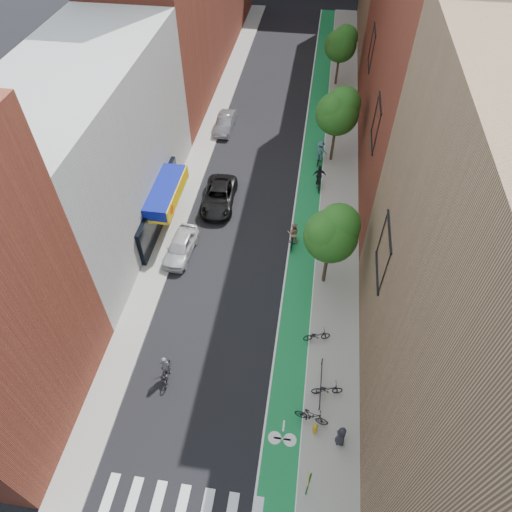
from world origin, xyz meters
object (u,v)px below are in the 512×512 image
at_px(parked_car_silver, 225,123).
at_px(cyclist_lane_near, 293,236).
at_px(cyclist_lane_mid, 319,180).
at_px(cyclist_lane_far, 320,153).
at_px(pedestrian, 341,436).
at_px(cyclist_lead, 166,371).
at_px(parked_car_white, 180,246).
at_px(parked_car_black, 219,197).
at_px(fire_hydrant, 315,429).

xyz_separation_m(parked_car_silver, cyclist_lane_near, (7.80, -14.49, 0.21)).
relative_size(cyclist_lane_mid, cyclist_lane_far, 1.00).
bearing_deg(cyclist_lane_mid, pedestrian, 89.36).
xyz_separation_m(cyclist_lead, pedestrian, (9.85, -2.32, 0.26)).
distance_m(cyclist_lane_mid, cyclist_lane_far, 3.50).
bearing_deg(cyclist_lane_near, parked_car_white, 16.40).
bearing_deg(parked_car_black, cyclist_lane_far, 38.77).
height_order(parked_car_white, cyclist_lane_far, cyclist_lane_far).
relative_size(parked_car_white, parked_car_black, 0.80).
bearing_deg(fire_hydrant, parked_car_silver, 110.03).
bearing_deg(parked_car_black, cyclist_lane_near, -33.54).
xyz_separation_m(parked_car_silver, cyclist_lane_far, (9.20, -4.11, 0.32)).
xyz_separation_m(parked_car_black, cyclist_lane_far, (7.60, 6.64, 0.27)).
height_order(cyclist_lane_near, cyclist_lane_far, cyclist_lane_far).
relative_size(parked_car_silver, cyclist_lane_mid, 1.93).
height_order(parked_car_silver, cyclist_lane_near, cyclist_lane_near).
xyz_separation_m(cyclist_lane_far, pedestrian, (2.34, -24.27, -0.09)).
xyz_separation_m(cyclist_lead, fire_hydrant, (8.54, -2.00, -0.09)).
xyz_separation_m(parked_car_black, fire_hydrant, (8.63, -17.31, -0.17)).
bearing_deg(parked_car_silver, cyclist_lane_far, -23.83).
height_order(parked_car_black, cyclist_lane_near, cyclist_lane_near).
relative_size(parked_car_white, cyclist_lane_near, 1.99).
bearing_deg(cyclist_lane_near, cyclist_lead, 64.24).
bearing_deg(cyclist_lane_near, fire_hydrant, 102.27).
relative_size(parked_car_white, cyclist_lane_far, 1.95).
bearing_deg(fire_hydrant, parked_car_black, 116.49).
distance_m(cyclist_lead, fire_hydrant, 8.77).
bearing_deg(pedestrian, parked_car_silver, -168.09).
height_order(cyclist_lane_near, cyclist_lane_mid, cyclist_lane_mid).
xyz_separation_m(parked_car_white, cyclist_lane_far, (9.20, 12.37, 0.28)).
bearing_deg(cyclist_lane_near, parked_car_silver, -59.60).
bearing_deg(cyclist_lead, cyclist_lane_near, -126.63).
height_order(parked_car_white, cyclist_lane_mid, cyclist_lane_mid).
distance_m(parked_car_silver, cyclist_lane_near, 16.46).
bearing_deg(parked_car_silver, cyclist_lane_mid, -39.02).
distance_m(parked_car_white, pedestrian, 16.57).
height_order(parked_car_silver, fire_hydrant, parked_car_silver).
bearing_deg(cyclist_lead, parked_car_black, -98.43).
xyz_separation_m(pedestrian, fire_hydrant, (-1.30, 0.32, -0.36)).
distance_m(parked_car_white, cyclist_lane_near, 8.05).
bearing_deg(parked_car_white, cyclist_lane_near, 18.22).
height_order(parked_car_silver, cyclist_lead, cyclist_lead).
bearing_deg(fire_hydrant, cyclist_lane_mid, 92.60).
relative_size(parked_car_silver, fire_hydrant, 5.46).
distance_m(parked_car_silver, pedestrian, 30.63).
height_order(parked_car_silver, pedestrian, pedestrian).
distance_m(cyclist_lane_far, fire_hydrant, 23.97).
distance_m(pedestrian, fire_hydrant, 1.39).
relative_size(parked_car_silver, pedestrian, 2.72).
relative_size(parked_car_white, fire_hydrant, 5.55).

